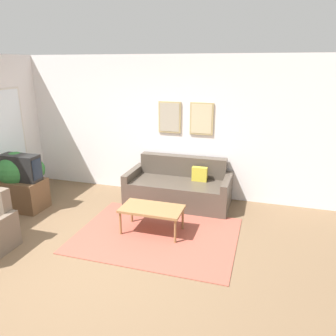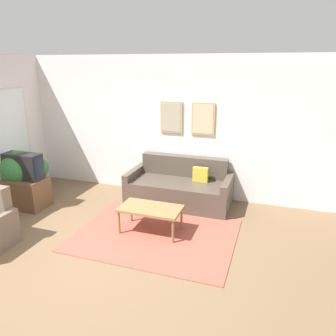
{
  "view_description": "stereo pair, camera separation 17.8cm",
  "coord_description": "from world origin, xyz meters",
  "views": [
    {
      "loc": [
        2.12,
        -3.31,
        2.53
      ],
      "look_at": [
        0.59,
        1.71,
        0.85
      ],
      "focal_mm": 35.0,
      "sensor_mm": 36.0,
      "label": 1
    },
    {
      "loc": [
        2.29,
        -3.26,
        2.53
      ],
      "look_at": [
        0.59,
        1.71,
        0.85
      ],
      "focal_mm": 35.0,
      "sensor_mm": 36.0,
      "label": 2
    }
  ],
  "objects": [
    {
      "name": "potted_plant_small",
      "position": [
        -2.23,
        1.56,
        0.43
      ],
      "size": [
        0.45,
        0.45,
        0.71
      ],
      "color": "beige",
      "rests_on": "ground_plane"
    },
    {
      "name": "wall_back",
      "position": [
        0.01,
        2.73,
        1.35
      ],
      "size": [
        8.0,
        0.09,
        2.7
      ],
      "color": "silver",
      "rests_on": "ground_plane"
    },
    {
      "name": "tv_stand",
      "position": [
        -1.97,
        1.18,
        0.28
      ],
      "size": [
        0.73,
        0.52,
        0.55
      ],
      "color": "brown",
      "rests_on": "ground_plane"
    },
    {
      "name": "potted_plant_tall",
      "position": [
        -2.12,
        1.25,
        0.68
      ],
      "size": [
        0.66,
        0.66,
        1.03
      ],
      "color": "#383D42",
      "rests_on": "ground_plane"
    },
    {
      "name": "area_rug",
      "position": [
        0.64,
        0.94,
        0.01
      ],
      "size": [
        2.43,
        1.83,
        0.01
      ],
      "color": "#9E4C3D",
      "rests_on": "ground_plane"
    },
    {
      "name": "ground_plane",
      "position": [
        0.0,
        0.0,
        0.0
      ],
      "size": [
        16.0,
        16.0,
        0.0
      ],
      "primitive_type": "plane",
      "color": "brown"
    },
    {
      "name": "coffee_table",
      "position": [
        0.54,
        1.02,
        0.38
      ],
      "size": [
        0.95,
        0.52,
        0.42
      ],
      "color": "olive",
      "rests_on": "ground_plane"
    },
    {
      "name": "couch",
      "position": [
        0.64,
        2.26,
        0.3
      ],
      "size": [
        1.91,
        0.9,
        0.84
      ],
      "color": "#4C4238",
      "rests_on": "ground_plane"
    },
    {
      "name": "potted_plant_by_window",
      "position": [
        -2.32,
        1.91,
        0.46
      ],
      "size": [
        0.45,
        0.45,
        0.71
      ],
      "color": "#383D42",
      "rests_on": "ground_plane"
    },
    {
      "name": "tv",
      "position": [
        -1.96,
        1.18,
        0.78
      ],
      "size": [
        0.69,
        0.28,
        0.47
      ],
      "color": "black",
      "rests_on": "tv_stand"
    }
  ]
}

